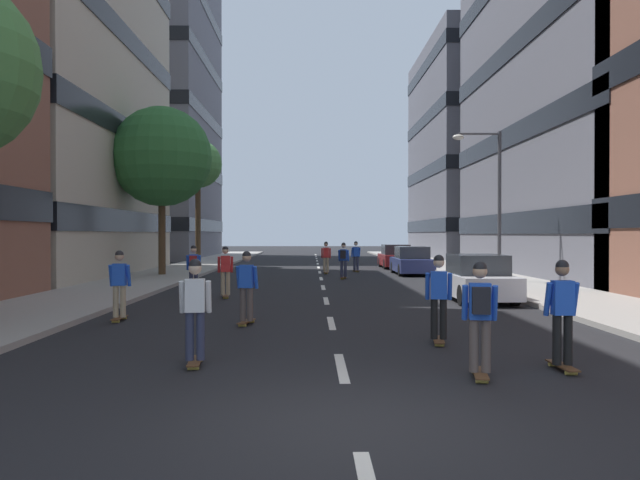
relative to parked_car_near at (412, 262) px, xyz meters
The scene contains 23 objects.
ground_plane 4.99m from the parked_car_near, behind, with size 155.88×155.88×0.00m, color black.
sidewalk_left 13.45m from the parked_car_near, 165.75° to the left, with size 3.89×71.44×0.14m, color #9E9991.
sidewalk_right 4.61m from the parked_car_near, 46.44° to the left, with size 3.89×71.44×0.14m, color #9E9991.
lane_markings 5.40m from the parked_car_near, 157.17° to the left, with size 0.16×62.20×0.01m.
building_left_far 36.53m from the parked_car_near, 135.12° to the left, with size 17.86×17.81×29.73m.
building_right_far 29.02m from the parked_car_near, 59.55° to the left, with size 17.86×18.74×19.57m.
parked_car_near is the anchor object (origin of this frame).
parked_car_mid 12.93m from the parked_car_near, 90.00° to the right, with size 1.82×4.40×1.52m.
parked_car_far 6.35m from the parked_car_near, 90.00° to the left, with size 1.82×4.40×1.52m.
street_tree_near 14.20m from the parked_car_near, behind, with size 5.06×5.06×8.52m.
street_tree_mid 16.57m from the parked_car_near, 147.73° to the left, with size 3.22×3.22×8.37m.
streetlamp_right 7.71m from the parked_car_near, 69.77° to the right, with size 2.13×0.30×6.50m.
skater_0 14.29m from the parked_car_near, 133.00° to the right, with size 0.55×0.92×1.78m.
skater_1 23.24m from the parked_car_near, 93.47° to the right, with size 0.53×0.90×1.78m.
skater_2 23.90m from the parked_car_near, 96.92° to the right, with size 0.56×0.92×1.78m.
skater_3 20.27m from the parked_car_near, 120.41° to the right, with size 0.54×0.90×1.78m.
skater_4 4.67m from the parked_car_near, behind, with size 0.53×0.90×1.78m.
skater_5 23.91m from the parked_car_near, 107.94° to the right, with size 0.55×0.91×1.78m.
skater_6 3.73m from the parked_car_near, 139.56° to the left, with size 0.56×0.92×1.78m.
skater_7 19.46m from the parked_car_near, 111.06° to the right, with size 0.57×0.92×1.78m.
skater_8 4.99m from the parked_car_near, 140.62° to the right, with size 0.56×0.92×1.78m.
skater_9 20.97m from the parked_car_near, 97.91° to the right, with size 0.56×0.92×1.78m.
skater_10 14.57m from the parked_car_near, 125.09° to the right, with size 0.56×0.92×1.78m.
Camera 1 is at (-0.50, -7.00, 2.19)m, focal length 34.35 mm.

